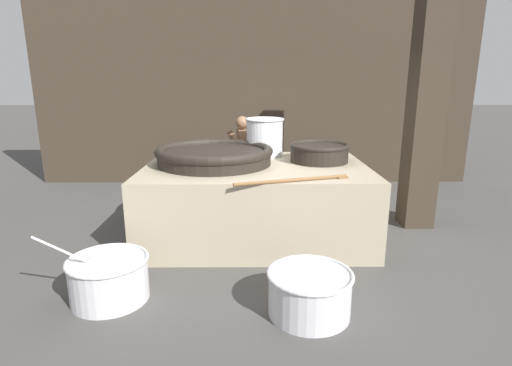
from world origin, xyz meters
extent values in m
plane|color=#474442|center=(0.00, 0.00, 0.00)|extent=(60.00, 60.00, 0.00)
cube|color=#382D23|center=(0.00, 3.01, 1.88)|extent=(8.65, 0.24, 3.76)
cube|color=#382D23|center=(2.31, 0.38, 1.88)|extent=(0.41, 0.41, 3.76)
cube|color=tan|center=(0.00, 0.00, 0.48)|extent=(2.87, 1.99, 0.96)
cylinder|color=black|center=(-0.55, 0.08, 1.05)|extent=(1.48, 1.48, 0.17)
torus|color=black|center=(-0.55, 0.08, 1.14)|extent=(1.54, 1.54, 0.12)
cylinder|color=black|center=(0.86, 0.23, 1.07)|extent=(0.78, 0.78, 0.22)
torus|color=black|center=(0.86, 0.23, 1.18)|extent=(0.81, 0.81, 0.06)
cylinder|color=silver|center=(0.13, 0.70, 1.23)|extent=(0.53, 0.53, 0.53)
torus|color=silver|center=(0.13, 0.70, 1.49)|extent=(0.56, 0.56, 0.04)
cylinder|color=brown|center=(0.39, -0.89, 0.98)|extent=(1.28, 0.43, 0.04)
cube|color=brown|center=(0.96, -0.71, 0.97)|extent=(0.14, 0.13, 0.02)
cylinder|color=brown|center=(-0.20, 1.32, 0.36)|extent=(0.11, 0.11, 0.73)
cylinder|color=brown|center=(-0.22, 1.47, 0.36)|extent=(0.11, 0.11, 0.73)
cube|color=olive|center=(-0.21, 1.39, 0.51)|extent=(0.20, 0.24, 0.47)
cube|color=brown|center=(-0.21, 1.39, 0.99)|extent=(0.21, 0.46, 0.54)
cylinder|color=brown|center=(-0.27, 1.16, 0.99)|extent=(0.30, 0.13, 0.50)
cylinder|color=brown|center=(-0.34, 1.60, 0.99)|extent=(0.30, 0.13, 0.50)
sphere|color=brown|center=(-0.21, 1.39, 1.38)|extent=(0.21, 0.21, 0.21)
cylinder|color=silver|center=(-1.41, -1.65, 0.20)|extent=(0.72, 0.72, 0.40)
torus|color=silver|center=(-1.41, -1.65, 0.40)|extent=(0.76, 0.76, 0.04)
cylinder|color=orange|center=(-1.41, -1.65, 0.29)|extent=(0.64, 0.64, 0.10)
cylinder|color=orange|center=(-1.36, -1.48, 0.36)|extent=(0.05, 0.06, 0.04)
cylinder|color=orange|center=(-1.43, -1.57, 0.36)|extent=(0.04, 0.06, 0.04)
cylinder|color=orange|center=(-1.33, -1.71, 0.36)|extent=(0.07, 0.05, 0.04)
cylinder|color=orange|center=(-1.47, -1.72, 0.36)|extent=(0.05, 0.05, 0.03)
cylinder|color=orange|center=(-1.38, -1.67, 0.36)|extent=(0.05, 0.05, 0.03)
cylinder|color=orange|center=(-1.35, -1.60, 0.36)|extent=(0.06, 0.06, 0.04)
cylinder|color=orange|center=(-1.47, -1.54, 0.36)|extent=(0.03, 0.04, 0.03)
cylinder|color=orange|center=(-1.41, -1.75, 0.36)|extent=(0.05, 0.04, 0.04)
cylinder|color=orange|center=(-1.38, -1.66, 0.36)|extent=(0.06, 0.04, 0.03)
cylinder|color=orange|center=(-1.36, -1.55, 0.36)|extent=(0.04, 0.06, 0.03)
cylinder|color=orange|center=(-1.22, -1.65, 0.36)|extent=(0.06, 0.07, 0.03)
sphere|color=silver|center=(-1.53, -1.69, 0.38)|extent=(0.13, 0.13, 0.13)
cylinder|color=silver|center=(-1.75, -1.76, 0.54)|extent=(0.47, 0.17, 0.35)
cylinder|color=silver|center=(0.46, -1.91, 0.19)|extent=(0.73, 0.73, 0.39)
torus|color=silver|center=(0.46, -1.91, 0.39)|extent=(0.77, 0.77, 0.04)
cylinder|color=#6B9347|center=(0.46, -1.91, 0.28)|extent=(0.64, 0.64, 0.10)
camera|label=1|loc=(-0.04, -5.09, 2.03)|focal=28.00mm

